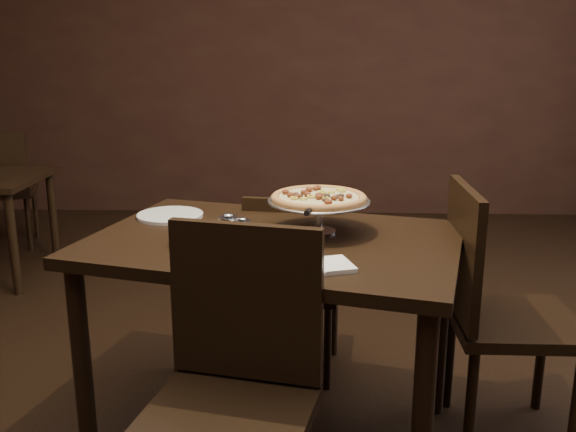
{
  "coord_description": "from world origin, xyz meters",
  "views": [
    {
      "loc": [
        0.11,
        -2.23,
        1.5
      ],
      "look_at": [
        0.02,
        0.04,
        0.89
      ],
      "focal_mm": 40.0,
      "sensor_mm": 36.0,
      "label": 1
    }
  ],
  "objects": [
    {
      "name": "napkin_stack",
      "position": [
        0.16,
        -0.32,
        0.83
      ],
      "size": [
        0.18,
        0.18,
        0.02
      ],
      "primitive_type": "cube",
      "rotation": [
        0.0,
        0.0,
        0.31
      ],
      "color": "white",
      "rests_on": "dining_table"
    },
    {
      "name": "chair_near",
      "position": [
        -0.12,
        -0.58,
        0.55
      ],
      "size": [
        0.55,
        0.55,
        1.0
      ],
      "rotation": [
        0.0,
        0.0,
        -0.21
      ],
      "color": "black",
      "rests_on": "ground"
    },
    {
      "name": "chair_far",
      "position": [
        0.03,
        0.48,
        0.48
      ],
      "size": [
        0.46,
        0.46,
        0.88
      ],
      "rotation": [
        0.0,
        0.0,
        3.02
      ],
      "color": "black",
      "rests_on": "ground"
    },
    {
      "name": "packet_caddy",
      "position": [
        -0.34,
        -0.1,
        0.85
      ],
      "size": [
        0.09,
        0.09,
        0.07
      ],
      "rotation": [
        0.0,
        0.0,
        -0.1
      ],
      "color": "black",
      "rests_on": "dining_table"
    },
    {
      "name": "pizza_stand",
      "position": [
        0.13,
        0.08,
        0.95
      ],
      "size": [
        0.38,
        0.38,
        0.16
      ],
      "color": "silver",
      "rests_on": "dining_table"
    },
    {
      "name": "dining_table",
      "position": [
        -0.03,
        -0.01,
        0.71
      ],
      "size": [
        1.49,
        1.18,
        0.82
      ],
      "rotation": [
        0.0,
        0.0,
        -0.26
      ],
      "color": "black",
      "rests_on": "ground"
    },
    {
      "name": "plate_left",
      "position": [
        -0.47,
        0.27,
        0.83
      ],
      "size": [
        0.27,
        0.27,
        0.01
      ],
      "primitive_type": "cylinder",
      "color": "white",
      "rests_on": "dining_table"
    },
    {
      "name": "bg_chair_far",
      "position": [
        -2.19,
        2.32,
        0.49
      ],
      "size": [
        0.51,
        0.51,
        0.9
      ],
      "rotation": [
        0.0,
        0.0,
        3.4
      ],
      "color": "black",
      "rests_on": "ground"
    },
    {
      "name": "chair_side",
      "position": [
        0.8,
        0.06,
        0.55
      ],
      "size": [
        0.47,
        0.47,
        1.0
      ],
      "rotation": [
        0.0,
        0.0,
        1.57
      ],
      "color": "black",
      "rests_on": "ground"
    },
    {
      "name": "plate_near",
      "position": [
        0.05,
        -0.33,
        0.83
      ],
      "size": [
        0.25,
        0.25,
        0.01
      ],
      "primitive_type": "cylinder",
      "color": "white",
      "rests_on": "dining_table"
    },
    {
      "name": "pepper_flake_shaker",
      "position": [
        -0.18,
        -0.11,
        0.88
      ],
      "size": [
        0.07,
        0.07,
        0.12
      ],
      "color": "maroon",
      "rests_on": "dining_table"
    },
    {
      "name": "parmesan_shaker",
      "position": [
        -0.14,
        -0.07,
        0.86
      ],
      "size": [
        0.05,
        0.05,
        0.09
      ],
      "color": "beige",
      "rests_on": "dining_table"
    },
    {
      "name": "room",
      "position": [
        0.06,
        0.03,
        1.4
      ],
      "size": [
        6.04,
        7.04,
        2.84
      ],
      "color": "black",
      "rests_on": "ground"
    },
    {
      "name": "serving_spatula",
      "position": [
        0.1,
        -0.08,
        0.95
      ],
      "size": [
        0.14,
        0.14,
        0.02
      ],
      "rotation": [
        0.0,
        0.0,
        -0.18
      ],
      "color": "silver",
      "rests_on": "pizza_stand"
    }
  ]
}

